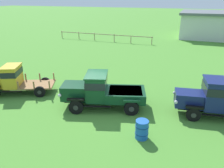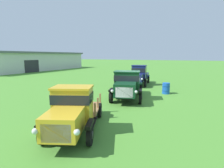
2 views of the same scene
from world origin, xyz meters
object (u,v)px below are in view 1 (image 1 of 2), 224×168
(vintage_truck_foreground_near, at_px, (10,79))
(vintage_truck_second_in_line, at_px, (101,90))
(oil_drum_beside_row, at_px, (142,129))
(vintage_truck_midrow_center, at_px, (219,99))

(vintage_truck_foreground_near, height_order, vintage_truck_second_in_line, vintage_truck_second_in_line)
(oil_drum_beside_row, bearing_deg, vintage_truck_midrow_center, 45.17)
(vintage_truck_foreground_near, xyz_separation_m, vintage_truck_midrow_center, (13.38, 1.49, 0.05))
(vintage_truck_foreground_near, relative_size, vintage_truck_second_in_line, 0.94)
(vintage_truck_foreground_near, relative_size, oil_drum_beside_row, 5.35)
(vintage_truck_second_in_line, relative_size, vintage_truck_midrow_center, 1.05)
(vintage_truck_foreground_near, distance_m, vintage_truck_midrow_center, 13.46)
(vintage_truck_foreground_near, xyz_separation_m, oil_drum_beside_row, (9.86, -2.05, -0.55))
(vintage_truck_midrow_center, bearing_deg, vintage_truck_second_in_line, -169.75)
(vintage_truck_second_in_line, bearing_deg, vintage_truck_foreground_near, -177.55)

